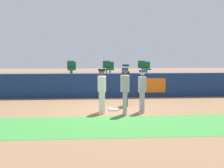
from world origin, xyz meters
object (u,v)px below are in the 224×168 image
object	(u,v)px
seat_back_left	(71,67)
seat_back_center	(107,66)
player_coach_visitor	(125,88)
seat_front_left	(72,68)
seat_back_right	(142,66)
player_runner_visitor	(142,88)
player_fielder_home	(102,88)
player_umpire	(126,82)
seat_front_center	(110,68)
first_base	(114,109)
seat_front_right	(147,68)

from	to	relation	value
seat_back_left	seat_back_center	xyz separation A→B (m)	(2.31, 0.00, 0.00)
player_coach_visitor	seat_front_left	distance (m)	6.25
seat_back_right	seat_front_left	bearing A→B (deg)	-157.76
player_runner_visitor	player_coach_visitor	xyz separation A→B (m)	(-0.75, -0.42, 0.07)
player_fielder_home	player_umpire	distance (m)	1.75
seat_back_center	seat_back_right	bearing A→B (deg)	-0.01
player_runner_visitor	seat_back_center	distance (m)	7.22
player_runner_visitor	seat_front_center	bearing A→B (deg)	-172.45
player_umpire	seat_front_center	bearing A→B (deg)	-178.26
player_fielder_home	seat_back_center	world-z (taller)	seat_back_center
first_base	player_runner_visitor	bearing A→B (deg)	-22.22
player_fielder_home	seat_front_center	size ratio (longest dim) A/B	2.11
player_runner_visitor	player_umpire	bearing A→B (deg)	-161.92
seat_front_left	seat_back_center	world-z (taller)	same
seat_front_right	seat_back_left	distance (m)	4.92
player_fielder_home	player_coach_visitor	bearing A→B (deg)	47.36
player_coach_visitor	seat_front_center	distance (m)	5.76
seat_back_left	seat_front_right	bearing A→B (deg)	-21.45
player_coach_visitor	seat_front_left	bearing A→B (deg)	-149.12
first_base	player_umpire	size ratio (longest dim) A/B	0.21
seat_back_left	player_runner_visitor	bearing A→B (deg)	-64.47
seat_back_right	seat_back_left	distance (m)	4.61
seat_front_left	seat_back_left	xyz separation A→B (m)	(-0.21, 1.80, 0.00)
player_umpire	player_runner_visitor	bearing A→B (deg)	16.06
first_base	seat_back_left	world-z (taller)	seat_back_left
first_base	seat_front_center	distance (m)	5.07
first_base	seat_front_right	xyz separation A→B (m)	(2.31, 4.86, 1.46)
seat_back_right	player_runner_visitor	bearing A→B (deg)	-99.65
seat_front_left	seat_back_center	xyz separation A→B (m)	(2.10, 1.80, 0.00)
player_coach_visitor	player_umpire	bearing A→B (deg)	-179.62
player_coach_visitor	seat_back_center	distance (m)	7.56
seat_back_right	seat_back_left	world-z (taller)	same
seat_front_center	seat_front_right	bearing A→B (deg)	-0.01
player_coach_visitor	player_umpire	world-z (taller)	player_umpire
player_runner_visitor	seat_back_left	xyz separation A→B (m)	(-3.40, 7.12, 0.50)
seat_front_right	seat_front_center	world-z (taller)	same
seat_back_right	seat_front_center	world-z (taller)	same
seat_front_left	seat_back_left	size ratio (longest dim) A/B	1.00
seat_front_left	player_umpire	bearing A→B (deg)	-56.01
player_fielder_home	player_runner_visitor	size ratio (longest dim) A/B	1.03
seat_back_center	player_coach_visitor	bearing A→B (deg)	-87.42
seat_front_left	seat_back_center	distance (m)	2.77
player_runner_visitor	player_coach_visitor	size ratio (longest dim) A/B	0.93
player_runner_visitor	player_umpire	distance (m)	1.45
seat_front_right	seat_back_left	size ratio (longest dim) A/B	1.00
seat_back_left	seat_front_center	distance (m)	3.01
seat_back_right	seat_back_center	xyz separation A→B (m)	(-2.30, 0.00, 0.00)
player_runner_visitor	seat_back_left	distance (m)	7.90
player_umpire	seat_back_right	bearing A→B (deg)	158.37
player_fielder_home	seat_front_right	xyz separation A→B (m)	(2.81, 5.31, 0.47)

